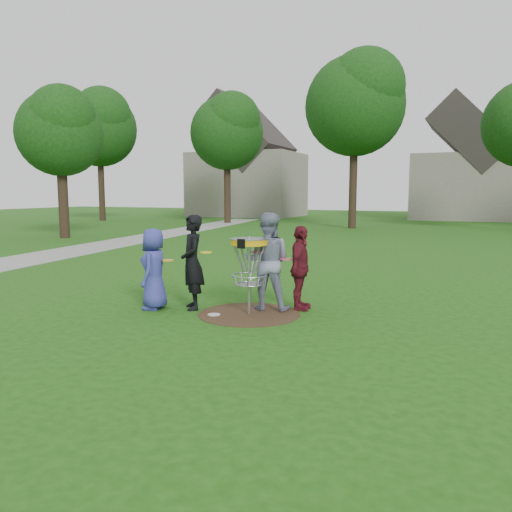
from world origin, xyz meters
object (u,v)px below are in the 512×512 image
at_px(player_blue, 154,269).
at_px(disc_golf_basket, 249,257).
at_px(player_grey, 267,261).
at_px(player_maroon, 300,268).
at_px(player_black, 192,262).

distance_m(player_blue, disc_golf_basket, 1.82).
distance_m(player_grey, player_maroon, 0.60).
distance_m(player_blue, player_maroon, 2.67).
distance_m(player_black, player_grey, 1.37).
bearing_deg(player_blue, player_maroon, 97.44).
height_order(player_black, player_maroon, player_black).
bearing_deg(player_blue, player_grey, 97.31).
relative_size(player_grey, disc_golf_basket, 1.29).
bearing_deg(player_maroon, player_grey, 105.88).
bearing_deg(player_black, player_grey, 72.63).
distance_m(player_maroon, disc_golf_basket, 1.02).
bearing_deg(player_black, player_maroon, 72.91).
bearing_deg(player_black, disc_golf_basket, 52.79).
relative_size(player_grey, player_maroon, 1.15).
distance_m(player_blue, player_black, 0.72).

